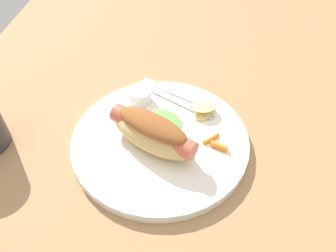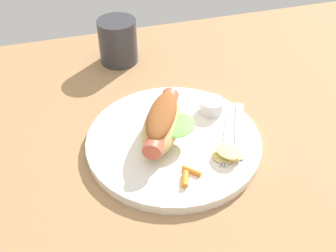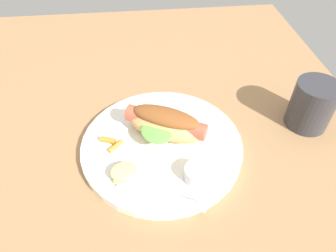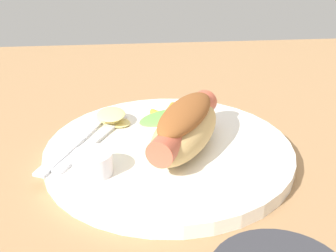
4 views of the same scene
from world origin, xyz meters
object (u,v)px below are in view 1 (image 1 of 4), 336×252
at_px(hot_dog, 153,132).
at_px(sauce_ramekin, 140,95).
at_px(chips_pile, 204,109).
at_px(carrot_garnish, 216,143).
at_px(plate, 160,141).
at_px(knife, 175,93).
at_px(fork, 176,100).

xyz_separation_m(hot_dog, sauce_ramekin, (0.10, 0.04, -0.02)).
height_order(hot_dog, chips_pile, hot_dog).
relative_size(hot_dog, carrot_garnish, 3.70).
bearing_deg(carrot_garnish, plate, 86.77).
height_order(sauce_ramekin, carrot_garnish, sauce_ramekin).
xyz_separation_m(plate, carrot_garnish, (-0.01, -0.09, 0.01)).
bearing_deg(knife, plate, -72.34).
xyz_separation_m(plate, fork, (0.09, -0.02, 0.01)).
bearing_deg(knife, hot_dog, -75.24).
distance_m(fork, carrot_garnish, 0.12).
height_order(plate, hot_dog, hot_dog).
bearing_deg(hot_dog, knife, 108.13).
height_order(plate, knife, knife).
height_order(knife, chips_pile, chips_pile).
bearing_deg(sauce_ramekin, carrot_garnish, -122.80).
distance_m(hot_dog, sauce_ramekin, 0.11).
bearing_deg(carrot_garnish, sauce_ramekin, 57.20).
bearing_deg(carrot_garnish, knife, 33.51).
xyz_separation_m(fork, knife, (0.02, 0.00, -0.00)).
distance_m(hot_dog, knife, 0.13).
distance_m(fork, chips_pile, 0.06).
relative_size(hot_dog, fork, 1.12).
relative_size(sauce_ramekin, knife, 0.29).
distance_m(hot_dog, chips_pile, 0.11).
height_order(sauce_ramekin, knife, sauce_ramekin).
bearing_deg(sauce_ramekin, plate, -150.04).
relative_size(plate, hot_dog, 1.87).
bearing_deg(sauce_ramekin, chips_pile, -98.48).
height_order(hot_dog, sauce_ramekin, hot_dog).
xyz_separation_m(sauce_ramekin, fork, (0.01, -0.06, -0.01)).
bearing_deg(knife, carrot_garnish, -32.34).
relative_size(plate, fork, 2.09).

